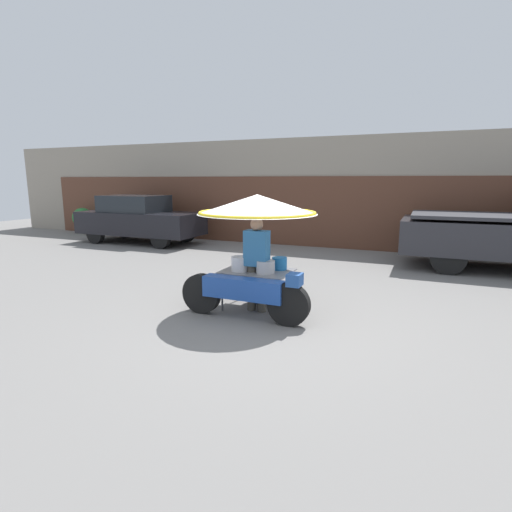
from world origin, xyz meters
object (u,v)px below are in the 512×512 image
at_px(parked_car, 139,219).
at_px(potted_plant, 83,218).
at_px(vendor_person, 257,260).
at_px(vendor_motorcycle_cart, 256,222).

xyz_separation_m(parked_car, potted_plant, (-3.63, 1.03, -0.20)).
height_order(parked_car, potted_plant, parked_car).
bearing_deg(parked_car, vendor_person, -38.07).
distance_m(vendor_person, parked_car, 8.18).
xyz_separation_m(vendor_person, parked_car, (-6.44, 5.04, -0.03)).
xyz_separation_m(vendor_person, potted_plant, (-10.06, 6.07, -0.24)).
bearing_deg(vendor_motorcycle_cart, parked_car, 142.04).
bearing_deg(parked_car, potted_plant, 164.18).
height_order(vendor_person, parked_car, parked_car).
bearing_deg(potted_plant, parked_car, -15.82).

